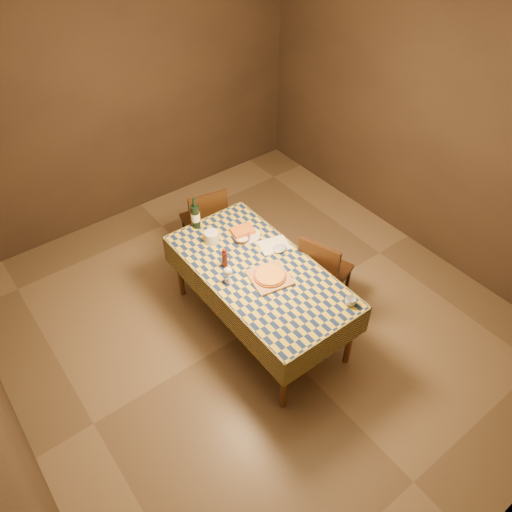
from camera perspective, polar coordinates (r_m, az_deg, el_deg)
name	(u,v)px	position (r m, az deg, el deg)	size (l,w,h in m)	color
room	(260,219)	(4.07, 0.43, 4.27)	(5.00, 5.10, 2.70)	brown
dining_table	(259,276)	(4.50, 0.39, -2.27)	(0.94, 1.84, 0.77)	brown
cutting_board	(270,277)	(4.37, 1.58, -2.46)	(0.33, 0.33, 0.02)	#A6784E
pizza	(270,275)	(4.35, 1.58, -2.24)	(0.35, 0.35, 0.03)	brown
pepper_mill	(225,258)	(4.42, -3.60, -0.25)	(0.06, 0.06, 0.21)	#481310
bowl	(242,238)	(4.73, -1.64, 2.02)	(0.16, 0.16, 0.05)	#644754
wine_glass	(228,272)	(4.28, -3.23, -1.83)	(0.08, 0.08, 0.16)	silver
wine_bottle	(195,216)	(4.86, -6.94, 4.56)	(0.09, 0.09, 0.34)	black
deli_tub	(212,237)	(4.71, -5.08, 2.16)	(0.14, 0.14, 0.11)	silver
takeout_container	(243,231)	(4.81, -1.55, 2.85)	(0.21, 0.15, 0.05)	orange
white_plate	(247,235)	(4.79, -1.03, 2.41)	(0.26, 0.26, 0.01)	silver
tumbler	(351,301)	(4.21, 10.75, -5.12)	(0.09, 0.09, 0.07)	silver
flour_patch	(274,245)	(4.70, 2.09, 1.27)	(0.27, 0.21, 0.00)	white
flour_bag	(280,248)	(4.63, 2.70, 0.87)	(0.15, 0.11, 0.04)	#9EAFCA
chair_far	(206,220)	(5.41, -5.74, 4.14)	(0.50, 0.50, 0.93)	black
chair_right	(322,270)	(4.84, 7.57, -1.62)	(0.54, 0.54, 0.93)	black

